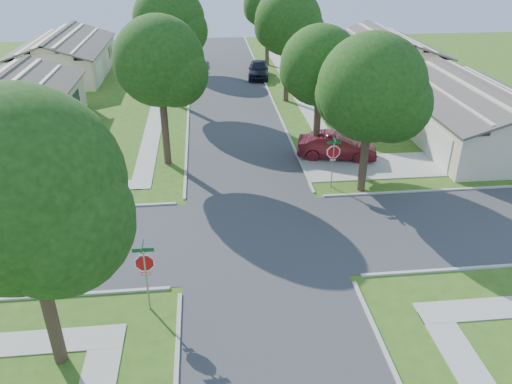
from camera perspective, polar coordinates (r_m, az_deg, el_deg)
The scene contains 22 objects.
ground at distance 23.95m, azimuth 0.21°, elevation -5.05°, with size 100.00×100.00×0.00m, color #335717.
road_ns at distance 23.95m, azimuth 0.21°, elevation -5.04°, with size 7.00×100.00×0.02m, color #333335.
sidewalk_ne at distance 48.52m, azimuth 4.15°, elevation 12.19°, with size 1.20×40.00×0.04m, color #9E9B91.
sidewalk_nw at distance 47.96m, azimuth -10.68°, elevation 11.61°, with size 1.20×40.00×0.04m, color #9E9B91.
driveway at distance 31.70m, azimuth 13.15°, elevation 2.87°, with size 8.80×3.60×0.05m, color #9E9B91.
stop_sign_sw at distance 18.99m, azimuth -12.58°, elevation -8.23°, with size 1.05×0.80×2.98m.
stop_sign_ne at distance 27.90m, azimuth 8.83°, elevation 4.30°, with size 1.05×0.80×2.98m.
tree_e_near at distance 30.73m, azimuth 7.45°, elevation 13.72°, with size 4.97×4.80×8.28m.
tree_e_mid at distance 42.15m, azimuth 3.75°, elevation 18.51°, with size 5.59×5.40×9.21m.
tree_e_far at distance 54.91m, azimuth 1.39°, elevation 20.42°, with size 5.17×5.00×8.72m.
tree_w_near at distance 29.92m, azimuth -10.87°, elevation 14.02°, with size 5.38×5.20×8.97m.
tree_w_mid at distance 41.60m, azimuth -9.81°, elevation 18.40°, with size 5.80×5.60×9.56m.
tree_w_far at distance 54.59m, azimuth -9.06°, elevation 19.57°, with size 4.76×4.60×8.04m.
tree_sw_corner at distance 15.56m, azimuth -24.99°, elevation -0.61°, with size 6.21×6.00×9.55m.
tree_ne_corner at distance 26.73m, azimuth 13.16°, elevation 11.00°, with size 5.80×5.60×8.66m.
house_ne_near at distance 37.73m, azimuth 23.38°, elevation 7.77°, with size 8.42×13.60×4.23m.
house_ne_far at distance 53.52m, azimuth 14.48°, elevation 14.54°, with size 8.42×13.60×4.23m.
house_nw_near at distance 39.33m, azimuth -26.50°, elevation 7.88°, with size 8.42×13.60×4.23m.
house_nw_far at distance 55.01m, azimuth -21.04°, elevation 13.95°, with size 8.42×13.60×4.23m.
car_driveway at distance 32.24m, azimuth 9.22°, elevation 5.22°, with size 1.73×4.95×1.63m, color #4C0F16.
car_curb_east at distance 50.66m, azimuth 0.28°, elevation 13.86°, with size 1.94×4.82×1.64m, color black.
car_curb_west at distance 56.25m, azimuth -7.13°, elevation 14.90°, with size 1.87×4.61×1.34m, color black.
Camera 1 is at (-2.20, -20.01, 12.97)m, focal length 35.00 mm.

